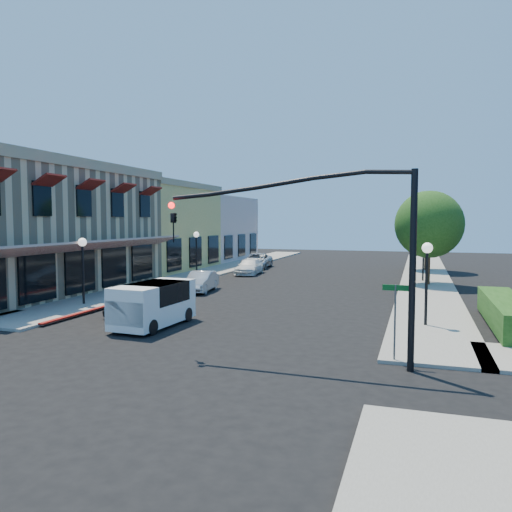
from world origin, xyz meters
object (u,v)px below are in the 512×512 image
(lamppost_left_near, at_px, (83,254))
(lamppost_right_near, at_px, (427,263))
(parked_car_d, at_px, (257,261))
(parked_car_b, at_px, (201,282))
(parked_car_c, at_px, (249,267))
(signal_mast_arm, at_px, (340,234))
(street_name_sign, at_px, (395,310))
(lamppost_right_far, at_px, (424,244))
(white_van, at_px, (153,302))
(parked_car_a, at_px, (132,303))
(lamppost_left_far, at_px, (196,242))
(street_tree_b, at_px, (427,219))
(street_tree_a, at_px, (429,224))

(lamppost_left_near, xyz_separation_m, lamppost_right_near, (17.00, 0.00, 0.00))
(parked_car_d, bearing_deg, lamppost_left_near, -102.18)
(lamppost_left_near, distance_m, parked_car_b, 7.90)
(parked_car_d, bearing_deg, parked_car_c, -84.80)
(signal_mast_arm, relative_size, street_name_sign, 3.20)
(lamppost_right_far, relative_size, white_van, 0.84)
(parked_car_a, bearing_deg, signal_mast_arm, -24.40)
(street_name_sign, height_order, parked_car_a, street_name_sign)
(signal_mast_arm, height_order, lamppost_left_far, signal_mast_arm)
(parked_car_a, bearing_deg, white_van, -40.52)
(lamppost_left_far, height_order, parked_car_a, lamppost_left_far)
(street_tree_b, bearing_deg, signal_mast_arm, -95.51)
(street_name_sign, bearing_deg, lamppost_right_near, 80.22)
(parked_car_a, relative_size, parked_car_b, 0.85)
(lamppost_left_near, height_order, parked_car_c, lamppost_left_near)
(parked_car_c, bearing_deg, parked_car_b, -92.39)
(street_tree_a, height_order, signal_mast_arm, street_tree_a)
(parked_car_a, xyz_separation_m, parked_car_b, (0.00, 7.89, 0.08))
(parked_car_a, distance_m, parked_car_d, 23.65)
(parked_car_d, bearing_deg, parked_car_a, -92.92)
(lamppost_left_near, height_order, lamppost_right_far, same)
(lamppost_left_far, xyz_separation_m, parked_car_b, (3.70, -7.34, -2.10))
(parked_car_b, bearing_deg, street_name_sign, -53.05)
(street_name_sign, relative_size, lamppost_right_far, 0.70)
(street_name_sign, bearing_deg, parked_car_d, 115.93)
(signal_mast_arm, bearing_deg, street_tree_a, 81.83)
(lamppost_right_far, bearing_deg, parked_car_c, 175.80)
(lamppost_right_far, height_order, white_van, lamppost_right_far)
(lamppost_left_far, xyz_separation_m, white_van, (6.04, -17.37, -1.67))
(street_tree_a, xyz_separation_m, parked_car_c, (-13.91, 3.00, -3.58))
(lamppost_right_far, distance_m, parked_car_a, 21.88)
(street_tree_b, height_order, lamppost_right_near, street_tree_b)
(street_tree_b, height_order, parked_car_b, street_tree_b)
(street_tree_a, bearing_deg, parked_car_c, 167.83)
(lamppost_right_far, bearing_deg, lamppost_left_far, -173.29)
(lamppost_right_near, height_order, parked_car_b, lamppost_right_near)
(lamppost_left_near, bearing_deg, street_tree_a, 38.98)
(street_tree_a, bearing_deg, lamppost_right_far, 98.53)
(parked_car_a, distance_m, parked_car_b, 7.89)
(lamppost_right_far, bearing_deg, signal_mast_arm, -96.70)
(lamppost_left_far, relative_size, lamppost_right_near, 1.00)
(lamppost_left_far, xyz_separation_m, parked_car_d, (2.30, 8.37, -2.05))
(white_van, bearing_deg, lamppost_left_near, 150.81)
(white_van, height_order, parked_car_b, white_van)
(lamppost_left_near, bearing_deg, lamppost_left_far, 90.00)
(parked_car_b, distance_m, parked_car_d, 15.78)
(lamppost_right_far, bearing_deg, lamppost_right_near, -90.00)
(white_van, bearing_deg, lamppost_right_near, 17.11)
(street_tree_a, relative_size, parked_car_c, 1.52)
(street_tree_a, distance_m, street_tree_b, 10.01)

